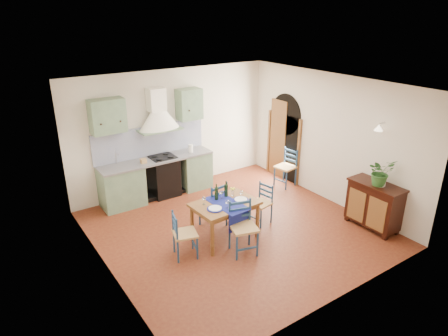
{
  "coord_description": "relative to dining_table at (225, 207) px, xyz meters",
  "views": [
    {
      "loc": [
        -4.03,
        -5.52,
        4.04
      ],
      "look_at": [
        -0.07,
        0.3,
        1.2
      ],
      "focal_mm": 32.0,
      "sensor_mm": 36.0,
      "label": 1
    }
  ],
  "objects": [
    {
      "name": "back_wall",
      "position": [
        -0.11,
        2.46,
        0.39
      ],
      "size": [
        5.0,
        0.96,
        2.8
      ],
      "color": "beige",
      "rests_on": "ground"
    },
    {
      "name": "chair_left",
      "position": [
        -0.92,
        -0.07,
        -0.22
      ],
      "size": [
        0.48,
        0.48,
        0.84
      ],
      "color": "navy",
      "rests_on": "ground"
    },
    {
      "name": "chair_spare",
      "position": [
        2.59,
        1.18,
        -0.19
      ],
      "size": [
        0.49,
        0.49,
        0.91
      ],
      "color": "navy",
      "rests_on": "ground"
    },
    {
      "name": "chair_near",
      "position": [
        0.01,
        -0.53,
        -0.17
      ],
      "size": [
        0.55,
        0.55,
        0.95
      ],
      "color": "navy",
      "rests_on": "ground"
    },
    {
      "name": "chair_far",
      "position": [
        0.08,
        0.51,
        -0.17
      ],
      "size": [
        0.5,
        0.5,
        0.94
      ],
      "color": "navy",
      "rests_on": "ground"
    },
    {
      "name": "sideboard",
      "position": [
        2.62,
        -1.28,
        -0.15
      ],
      "size": [
        0.5,
        1.05,
        0.94
      ],
      "color": "black",
      "rests_on": "ground"
    },
    {
      "name": "ceiling",
      "position": [
        0.36,
        0.17,
        2.15
      ],
      "size": [
        5.0,
        5.0,
        0.01
      ],
      "primitive_type": "cube",
      "color": "silver",
      "rests_on": "back_wall"
    },
    {
      "name": "potted_plant",
      "position": [
        2.6,
        -1.33,
        0.54
      ],
      "size": [
        0.57,
        0.52,
        0.52
      ],
      "primitive_type": "imported",
      "rotation": [
        0.0,
        0.0,
        -0.28
      ],
      "color": "#285823",
      "rests_on": "sideboard"
    },
    {
      "name": "floor",
      "position": [
        0.36,
        0.17,
        -0.66
      ],
      "size": [
        5.0,
        5.0,
        0.0
      ],
      "primitive_type": "plane",
      "color": "#4E1810",
      "rests_on": "ground"
    },
    {
      "name": "chair_right",
      "position": [
        0.94,
        0.11,
        -0.24
      ],
      "size": [
        0.44,
        0.44,
        0.82
      ],
      "color": "navy",
      "rests_on": "ground"
    },
    {
      "name": "right_wall",
      "position": [
        2.85,
        0.45,
        0.68
      ],
      "size": [
        0.26,
        5.0,
        2.8
      ],
      "color": "beige",
      "rests_on": "ground"
    },
    {
      "name": "dining_table",
      "position": [
        0.0,
        0.0,
        0.0
      ],
      "size": [
        1.21,
        0.91,
        1.06
      ],
      "color": "brown",
      "rests_on": "ground"
    },
    {
      "name": "left_wall",
      "position": [
        -2.14,
        0.17,
        0.74
      ],
      "size": [
        0.04,
        5.0,
        2.8
      ],
      "primitive_type": "cube",
      "color": "beige",
      "rests_on": "ground"
    }
  ]
}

